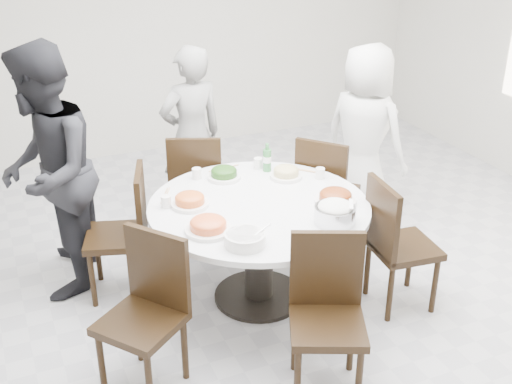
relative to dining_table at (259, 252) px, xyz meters
name	(u,v)px	position (x,y,z in m)	size (l,w,h in m)	color
floor	(283,279)	(0.26, 0.14, -0.38)	(6.00, 6.00, 0.01)	#B9B9BF
wall_back	(161,22)	(0.26, 3.14, 1.02)	(6.00, 0.01, 2.80)	beige
dining_table	(259,252)	(0.00, 0.00, 0.00)	(1.50, 1.50, 0.75)	white
chair_ne	(328,190)	(0.84, 0.52, 0.10)	(0.42, 0.42, 0.95)	black
chair_n	(197,185)	(-0.10, 1.04, 0.10)	(0.42, 0.42, 0.95)	black
chair_nw	(116,234)	(-0.89, 0.48, 0.10)	(0.42, 0.42, 0.95)	black
chair_sw	(140,319)	(-0.98, -0.56, 0.10)	(0.42, 0.42, 0.95)	black
chair_s	(328,323)	(-0.02, -1.01, 0.10)	(0.42, 0.42, 0.95)	black
chair_se	(404,244)	(0.88, -0.45, 0.10)	(0.42, 0.42, 0.95)	black
diner_right	(364,136)	(1.31, 0.76, 0.41)	(0.76, 0.50, 1.56)	white
diner_middle	(192,136)	(-0.02, 1.36, 0.40)	(0.57, 0.37, 1.55)	black
diner_left	(47,173)	(-1.26, 0.74, 0.53)	(0.88, 0.68, 1.80)	black
dish_greens	(224,175)	(-0.06, 0.49, 0.41)	(0.24, 0.24, 0.06)	white
dish_pale	(286,174)	(0.36, 0.32, 0.41)	(0.24, 0.24, 0.06)	white
dish_orange	(190,201)	(-0.43, 0.16, 0.41)	(0.25, 0.25, 0.07)	white
dish_redbrown	(335,198)	(0.48, -0.18, 0.41)	(0.28, 0.28, 0.07)	white
dish_tofu	(208,226)	(-0.44, -0.22, 0.41)	(0.29, 0.29, 0.08)	white
rice_bowl	(335,215)	(0.33, -0.43, 0.43)	(0.26, 0.26, 0.11)	silver
soup_bowl	(245,239)	(-0.29, -0.46, 0.41)	(0.25, 0.25, 0.08)	white
beverage_bottle	(267,157)	(0.28, 0.49, 0.48)	(0.06, 0.06, 0.22)	#317C3C
tea_cups	(222,165)	(-0.01, 0.65, 0.42)	(0.07, 0.07, 0.08)	white
chopsticks	(220,169)	(-0.04, 0.65, 0.38)	(0.24, 0.04, 0.01)	tan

